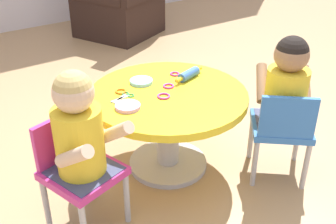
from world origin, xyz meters
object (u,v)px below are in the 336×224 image
Objects in this scene: child_chair_right at (282,128)px; child_chair_left at (78,169)px; armchair_dark at (122,5)px; rolling_pin at (189,74)px; seated_child_right at (287,85)px; seated_child_left at (79,128)px; craft_scissors at (125,96)px; craft_table at (168,112)px.

child_chair_left is at bearing 164.68° from child_chair_right.
armchair_dark is 4.18× the size of rolling_pin.
child_chair_left is 0.57× the size of armchair_dark.
seated_child_right is 0.54× the size of armchair_dark.
seated_child_right is at bearing 49.49° from child_chair_right.
child_chair_right reaches higher than rolling_pin.
seated_child_left is at bearing 168.51° from seated_child_right.
rolling_pin reaches higher than craft_scissors.
seated_child_right reaches higher than child_chair_left.
armchair_dark is (0.49, 2.57, 0.00)m from child_chair_right.
craft_table is 5.87× the size of craft_scissors.
child_chair_right is 0.23m from seated_child_right.
armchair_dark is at bearing 56.69° from child_chair_left.
seated_child_left is 0.54× the size of armchair_dark.
craft_table is at bearing -21.96° from craft_scissors.
craft_table is 0.60m from child_chair_right.
child_chair_left is at bearing 106.54° from seated_child_left.
seated_child_left is 0.81m from rolling_pin.
child_chair_right is 3.77× the size of craft_scissors.
craft_table is at bearing 139.99° from seated_child_right.
rolling_pin is at bearing 22.18° from craft_table.
craft_table is 0.63m from seated_child_right.
craft_scissors is (0.36, 0.26, -0.07)m from seated_child_left.
armchair_dark is 2.36m from craft_scissors.
rolling_pin is (-0.73, -2.07, 0.18)m from armchair_dark.
armchair_dark reaches higher than child_chair_left.
armchair_dark is (1.50, 2.29, 0.00)m from child_chair_left.
armchair_dark reaches higher than rolling_pin.
seated_child_right reaches higher than craft_table.
child_chair_left is 1.09m from seated_child_right.
craft_scissors is at bearing 142.13° from child_chair_right.
armchair_dark is 2.20m from rolling_pin.
rolling_pin is at bearing 18.38° from seated_child_left.
seated_child_right is 0.82m from craft_scissors.
craft_table is at bearing 136.16° from child_chair_right.
seated_child_left is 1.05m from child_chair_right.
craft_table is 0.63m from seated_child_left.
craft_table is 0.26m from rolling_pin.
seated_child_right is 3.59× the size of craft_scissors.
craft_table is at bearing -157.82° from rolling_pin.
seated_child_left reaches higher than craft_table.
armchair_dark reaches higher than seated_child_left.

